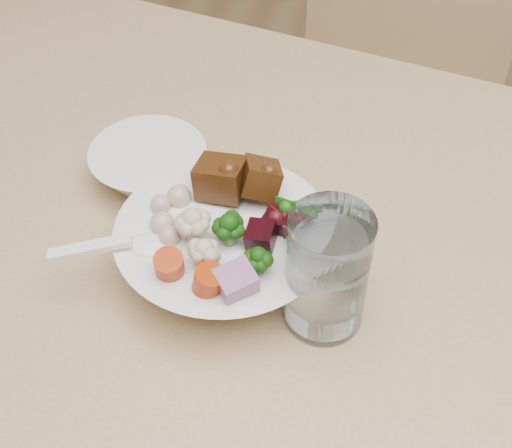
% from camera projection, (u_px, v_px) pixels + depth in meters
% --- Properties ---
extents(dining_table, '(1.92, 1.31, 0.83)m').
position_uv_depth(dining_table, '(351.00, 396.00, 0.75)').
color(dining_table, tan).
rests_on(dining_table, ground).
extents(chair_far, '(0.43, 0.43, 0.88)m').
position_uv_depth(chair_far, '(388.00, 133.00, 1.44)').
color(chair_far, tan).
rests_on(chair_far, ground).
extents(food_bowl, '(0.22, 0.22, 0.12)m').
position_uv_depth(food_bowl, '(227.00, 247.00, 0.73)').
color(food_bowl, white).
rests_on(food_bowl, dining_table).
extents(soup_spoon, '(0.12, 0.06, 0.02)m').
position_uv_depth(soup_spoon, '(133.00, 247.00, 0.69)').
color(soup_spoon, white).
rests_on(soup_spoon, food_bowl).
extents(water_glass, '(0.08, 0.08, 0.13)m').
position_uv_depth(water_glass, '(327.00, 276.00, 0.67)').
color(water_glass, silver).
rests_on(water_glass, dining_table).
extents(side_bowl, '(0.14, 0.14, 0.05)m').
position_uv_depth(side_bowl, '(149.00, 166.00, 0.84)').
color(side_bowl, white).
rests_on(side_bowl, dining_table).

